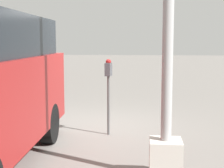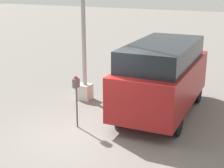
# 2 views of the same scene
# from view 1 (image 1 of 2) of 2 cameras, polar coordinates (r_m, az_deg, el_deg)

# --- Properties ---
(ground_plane) EXTENTS (80.00, 80.00, 0.00)m
(ground_plane) POSITION_cam_1_polar(r_m,az_deg,el_deg) (7.58, -4.47, -7.33)
(ground_plane) COLOR slate
(parking_meter_near) EXTENTS (0.21, 0.14, 1.54)m
(parking_meter_near) POSITION_cam_1_polar(r_m,az_deg,el_deg) (6.85, -0.60, 0.79)
(parking_meter_near) COLOR #4C4C4C
(parking_meter_near) RESTS_ON ground
(lamp_post) EXTENTS (0.44, 0.44, 6.62)m
(lamp_post) POSITION_cam_1_polar(r_m,az_deg,el_deg) (4.60, 9.32, 9.55)
(lamp_post) COLOR beige
(lamp_post) RESTS_ON ground
(car_distant) EXTENTS (4.03, 1.99, 1.42)m
(car_distant) POSITION_cam_1_polar(r_m,az_deg,el_deg) (19.28, -16.51, 3.48)
(car_distant) COLOR maroon
(car_distant) RESTS_ON ground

